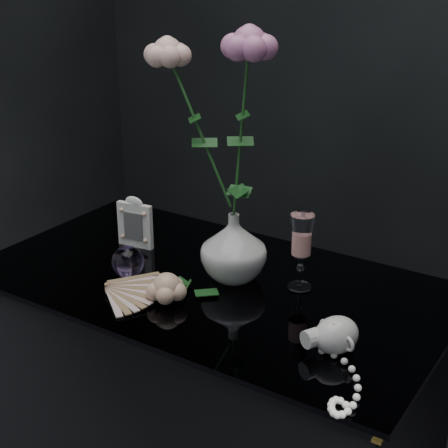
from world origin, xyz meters
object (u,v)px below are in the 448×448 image
Objects in this scene: paperweight at (128,262)px; picture_frame at (135,222)px; vase at (234,247)px; pearl_jar at (336,333)px; wine_glass at (301,252)px; loose_rose at (167,288)px.

picture_frame is at bearing 124.01° from paperweight.
pearl_jar is at bearing -25.39° from vase.
wine_glass is 2.33× the size of paperweight.
paperweight is 0.29× the size of pearl_jar.
loose_rose is (0.14, -0.05, -0.00)m from paperweight.
wine_glass is 0.30m from loose_rose.
wine_glass reaches higher than picture_frame.
wine_glass reaches higher than loose_rose.
picture_frame reaches higher than loose_rose.
loose_rose is 0.38m from pearl_jar.
vase is 0.30m from picture_frame.
wine_glass is at bearing 32.45° from loose_rose.
vase is at bearing 57.50° from loose_rose.
vase is 1.17× the size of picture_frame.
wine_glass is 0.91× the size of loose_rose.
pearl_jar is at bearing -22.52° from picture_frame.
wine_glass is 0.45m from picture_frame.
vase is 0.61× the size of pearl_jar.
paperweight and pearl_jar have the same top height.
picture_frame reaches higher than pearl_jar.
picture_frame is 1.80× the size of paperweight.
wine_glass is at bearing 15.36° from vase.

